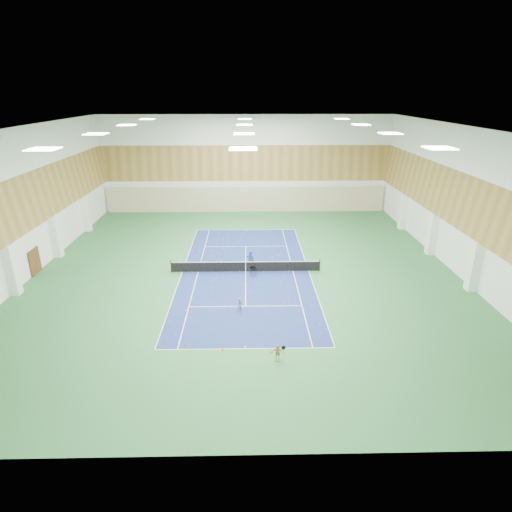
% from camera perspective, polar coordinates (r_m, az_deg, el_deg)
% --- Properties ---
extents(ground, '(40.00, 40.00, 0.00)m').
position_cam_1_polar(ground, '(37.07, -1.39, -2.09)').
color(ground, '#2C6737').
rests_on(ground, ground).
extents(room_shell, '(36.00, 40.00, 12.00)m').
position_cam_1_polar(room_shell, '(35.13, -1.47, 6.93)').
color(room_shell, white).
rests_on(room_shell, ground).
extents(wood_cladding, '(36.00, 40.00, 8.00)m').
position_cam_1_polar(wood_cladding, '(34.69, -1.51, 10.14)').
color(wood_cladding, olive).
rests_on(wood_cladding, room_shell).
extents(ceiling_light_grid, '(21.40, 25.40, 0.06)m').
position_cam_1_polar(ceiling_light_grid, '(34.16, -1.57, 16.60)').
color(ceiling_light_grid, white).
rests_on(ceiling_light_grid, room_shell).
extents(court_surface, '(10.97, 23.77, 0.01)m').
position_cam_1_polar(court_surface, '(37.07, -1.39, -2.09)').
color(court_surface, navy).
rests_on(court_surface, ground).
extents(tennis_balls_scatter, '(10.57, 22.77, 0.07)m').
position_cam_1_polar(tennis_balls_scatter, '(37.05, -1.39, -2.03)').
color(tennis_balls_scatter, '#C1CD23').
rests_on(tennis_balls_scatter, ground).
extents(tennis_net, '(12.80, 0.10, 1.10)m').
position_cam_1_polar(tennis_net, '(36.85, -1.40, -1.31)').
color(tennis_net, black).
rests_on(tennis_net, ground).
extents(back_curtain, '(35.40, 0.16, 3.20)m').
position_cam_1_polar(back_curtain, '(55.36, -1.36, 7.55)').
color(back_curtain, '#C6B793').
rests_on(back_curtain, ground).
extents(door_left_b, '(0.08, 1.80, 2.20)m').
position_cam_1_polar(door_left_b, '(40.88, -27.40, -0.65)').
color(door_left_b, '#593319').
rests_on(door_left_b, ground).
extents(coach, '(0.62, 0.42, 1.66)m').
position_cam_1_polar(coach, '(37.39, -0.75, -0.50)').
color(coach, navy).
rests_on(coach, ground).
extents(child_court, '(0.53, 0.44, 0.99)m').
position_cam_1_polar(child_court, '(30.45, -2.11, -6.52)').
color(child_court, '#9B9BA3').
rests_on(child_court, ground).
extents(child_apron, '(0.64, 0.29, 1.07)m').
position_cam_1_polar(child_apron, '(25.30, 2.88, -12.75)').
color(child_apron, tan).
rests_on(child_apron, ground).
extents(ball_cart, '(0.59, 0.59, 0.82)m').
position_cam_1_polar(ball_cart, '(36.06, -0.39, -2.07)').
color(ball_cart, black).
rests_on(ball_cart, ground).
extents(cone_svc_a, '(0.21, 0.21, 0.23)m').
position_cam_1_polar(cone_svc_a, '(31.19, -8.75, -6.85)').
color(cone_svc_a, '#F8440D').
rests_on(cone_svc_a, ground).
extents(cone_svc_b, '(0.17, 0.17, 0.19)m').
position_cam_1_polar(cone_svc_b, '(30.85, -3.57, -7.00)').
color(cone_svc_b, '#E04B0B').
rests_on(cone_svc_b, ground).
extents(cone_svc_c, '(0.17, 0.17, 0.19)m').
position_cam_1_polar(cone_svc_c, '(31.59, 1.41, -6.25)').
color(cone_svc_c, '#D55D0B').
rests_on(cone_svc_c, ground).
extents(cone_svc_d, '(0.17, 0.17, 0.19)m').
position_cam_1_polar(cone_svc_d, '(31.74, 4.25, -6.16)').
color(cone_svc_d, '#F4600C').
rests_on(cone_svc_d, ground).
extents(cone_base_a, '(0.21, 0.21, 0.23)m').
position_cam_1_polar(cone_base_a, '(27.02, -9.32, -11.67)').
color(cone_base_a, '#F4500C').
rests_on(cone_base_a, ground).
extents(cone_base_b, '(0.20, 0.20, 0.23)m').
position_cam_1_polar(cone_base_b, '(26.40, -4.47, -12.29)').
color(cone_base_b, orange).
rests_on(cone_base_b, ground).
extents(cone_base_c, '(0.17, 0.17, 0.19)m').
position_cam_1_polar(cone_base_c, '(26.16, 2.02, -12.63)').
color(cone_base_c, orange).
rests_on(cone_base_c, ground).
extents(cone_base_d, '(0.22, 0.22, 0.24)m').
position_cam_1_polar(cone_base_d, '(27.13, 7.23, -11.38)').
color(cone_base_d, '#F3580C').
rests_on(cone_base_d, ground).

